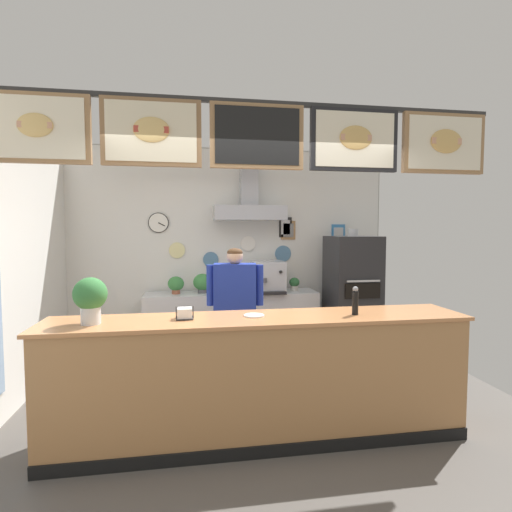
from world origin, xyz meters
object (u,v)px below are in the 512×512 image
potted_rosemary (232,284)px  shop_worker (235,315)px  espresso_machine (268,277)px  potted_sage (294,283)px  potted_basil (203,283)px  potted_thyme (176,284)px  condiment_plate (254,315)px  basil_vase (90,298)px  pepper_grinder (355,301)px  napkin_holder (185,314)px  pizza_oven (352,296)px

potted_rosemary → shop_worker: bearing=-94.5°
espresso_machine → potted_sage: (0.39, 0.03, -0.11)m
potted_sage → potted_basil: (-1.29, 0.01, 0.04)m
potted_thyme → potted_basil: bearing=3.6°
condiment_plate → basil_vase: 1.29m
pepper_grinder → condiment_plate: pepper_grinder is taller
potted_basil → potted_rosemary: bearing=-8.5°
espresso_machine → pepper_grinder: espresso_machine is taller
potted_rosemary → pepper_grinder: bearing=-70.2°
potted_basil → potted_thyme: bearing=-176.4°
condiment_plate → potted_thyme: bearing=108.0°
napkin_holder → potted_thyme: bearing=93.8°
pizza_oven → shop_worker: pizza_oven is taller
napkin_holder → potted_rosemary: bearing=74.3°
potted_rosemary → condiment_plate: potted_rosemary is taller
pizza_oven → espresso_machine: size_ratio=3.44×
potted_thyme → napkin_holder: bearing=-86.2°
napkin_holder → basil_vase: (-0.70, -0.06, 0.16)m
pizza_oven → potted_rosemary: pizza_oven is taller
espresso_machine → potted_basil: bearing=176.9°
napkin_holder → pizza_oven: bearing=40.7°
napkin_holder → pepper_grinder: (1.42, -0.08, 0.08)m
potted_thyme → pizza_oven: bearing=-6.8°
shop_worker → potted_sage: size_ratio=8.33×
pizza_oven → basil_vase: bearing=-146.0°
potted_sage → condiment_plate: 2.40m
basil_vase → potted_sage: bearing=46.0°
potted_basil → potted_sage: bearing=-0.6°
pepper_grinder → condiment_plate: size_ratio=1.41×
potted_sage → potted_basil: size_ratio=0.71×
shop_worker → espresso_machine: size_ratio=3.03×
potted_thyme → shop_worker: bearing=-60.6°
shop_worker → espresso_machine: bearing=-109.1°
pizza_oven → pepper_grinder: bearing=-112.3°
shop_worker → potted_thyme: (-0.67, 1.19, 0.19)m
potted_thyme → potted_basil: 0.36m
pizza_oven → condiment_plate: (-1.67, -1.92, 0.21)m
potted_sage → napkin_holder: bearing=-124.0°
pizza_oven → condiment_plate: size_ratio=10.28×
condiment_plate → basil_vase: basil_vase is taller
potted_thyme → condiment_plate: (0.71, -2.20, 0.02)m
espresso_machine → napkin_holder: (-1.11, -2.18, -0.02)m
potted_rosemary → basil_vase: 2.60m
shop_worker → potted_rosemary: bearing=-86.8°
potted_sage → basil_vase: size_ratio=0.52×
potted_sage → potted_basil: potted_basil is taller
espresso_machine → potted_thyme: espresso_machine is taller
espresso_machine → potted_thyme: (-1.26, 0.03, -0.08)m
pepper_grinder → basil_vase: bearing=179.6°
espresso_machine → potted_basil: espresso_machine is taller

